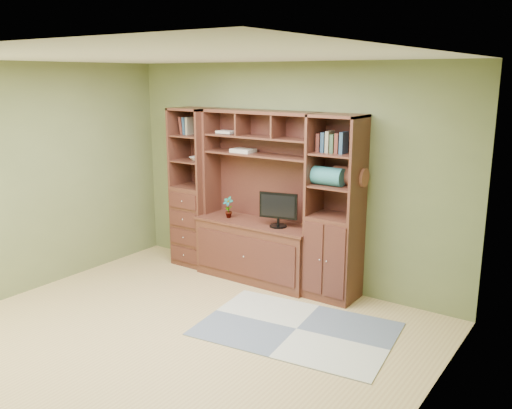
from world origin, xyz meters
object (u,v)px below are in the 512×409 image
Objects in this scene: monitor at (278,203)px; right_tower at (335,209)px; left_tower at (194,188)px; center_hutch at (256,198)px.

right_tower is at bearing -7.16° from monitor.
left_tower and right_tower have the same top height.
left_tower is (-1.00, 0.04, 0.00)m from center_hutch.
center_hutch and left_tower have the same top height.
center_hutch is at bearing 160.72° from monitor.
left_tower reaches higher than monitor.
left_tower is at bearing 180.00° from right_tower.
right_tower is (2.02, 0.00, 0.00)m from left_tower.
left_tower is 3.68× the size of monitor.
right_tower is 0.69m from monitor.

